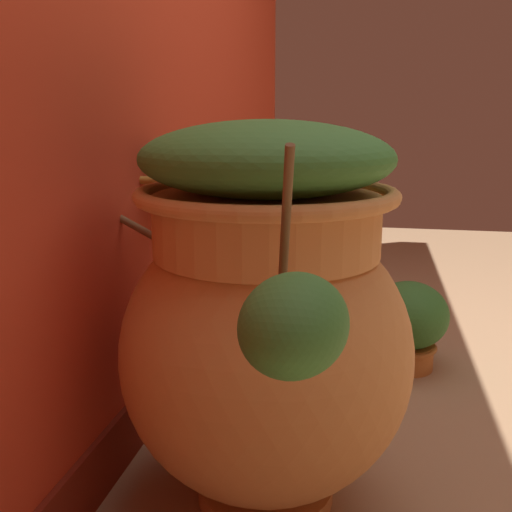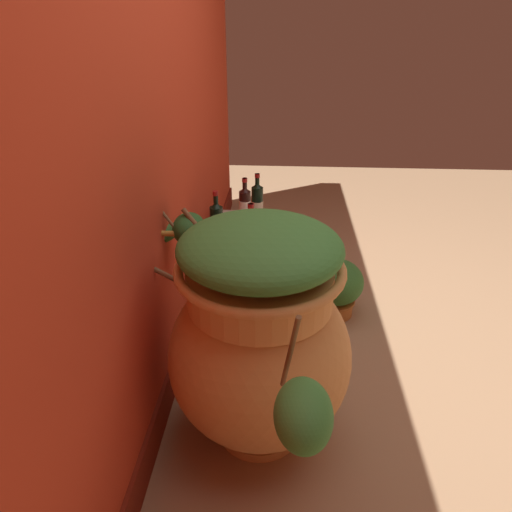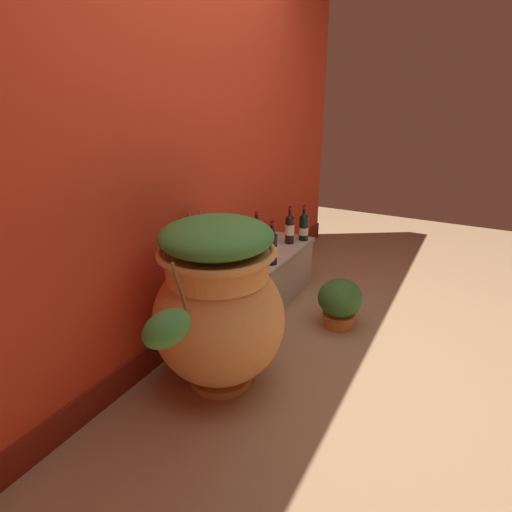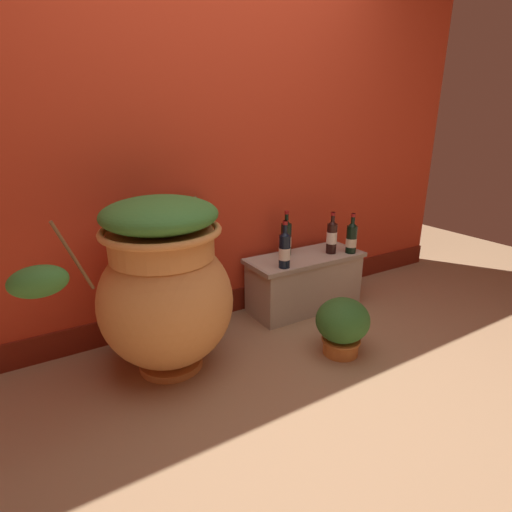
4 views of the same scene
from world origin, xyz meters
name	(u,v)px [view 4 (image 4 of 4)]	position (x,y,z in m)	size (l,w,h in m)	color
ground_plane	(312,404)	(0.00, 0.00, 0.00)	(7.00, 7.00, 0.00)	#9E7A56
back_wall	(202,126)	(0.00, 1.20, 1.29)	(4.40, 0.33, 2.60)	red
terracotta_urn	(165,284)	(-0.48, 0.68, 0.50)	(1.19, 0.99, 0.97)	#D68E4C
stone_ledge	(304,280)	(0.62, 0.88, 0.22)	(0.86, 0.36, 0.41)	#B2A893
wine_bottle_left	(352,237)	(0.95, 0.77, 0.52)	(0.08, 0.08, 0.29)	black
wine_bottle_middle	(286,237)	(0.52, 0.98, 0.54)	(0.08, 0.08, 0.32)	black
wine_bottle_right	(285,249)	(0.36, 0.77, 0.53)	(0.08, 0.08, 0.32)	black
wine_bottle_back	(332,236)	(0.82, 0.84, 0.54)	(0.08, 0.08, 0.30)	black
potted_shrub	(342,325)	(0.43, 0.27, 0.19)	(0.32, 0.31, 0.35)	#C17033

